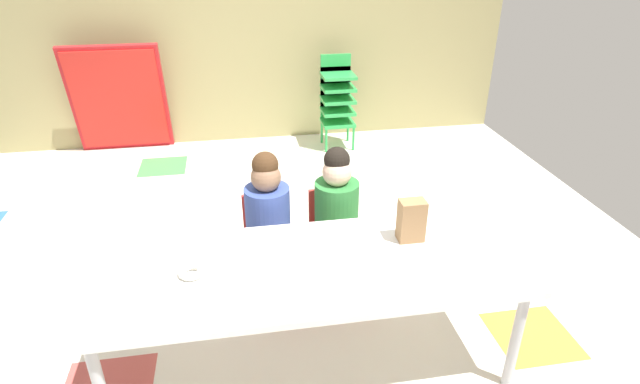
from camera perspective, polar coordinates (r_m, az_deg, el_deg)
ground_plane at (r=3.46m, az=-5.13°, el=-8.44°), size 5.32×4.91×0.02m
back_wall at (r=5.32m, az=-8.31°, el=19.92°), size 5.32×0.10×2.70m
craft_table at (r=2.46m, az=-1.15°, el=-8.95°), size 2.02×0.78×0.60m
seated_child_near_camera at (r=2.96m, az=-5.88°, el=-2.21°), size 0.32×0.31×0.92m
seated_child_middle_seat at (r=3.01m, az=1.83°, el=-1.57°), size 0.32×0.31×0.92m
kid_chair_green_stack at (r=5.20m, az=1.93°, el=10.61°), size 0.32×0.30×0.92m
folded_activity_table at (r=5.40m, az=-21.60°, el=9.59°), size 0.90×0.29×1.09m
paper_bag_brown at (r=2.60m, az=10.19°, el=-3.15°), size 0.13×0.09×0.22m
paper_plate_near_edge at (r=2.42m, az=-14.12°, el=-9.04°), size 0.18×0.18×0.01m
donut_powdered_on_plate at (r=2.41m, az=-14.18°, el=-8.61°), size 0.12×0.12×0.04m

